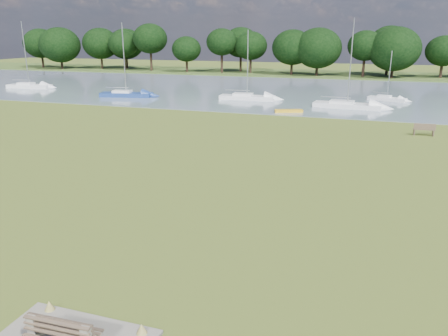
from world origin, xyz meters
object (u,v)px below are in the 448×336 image
(sailboat_6, at_px, (29,85))
(sailboat_4, at_px, (387,97))
(sailboat_0, at_px, (346,104))
(kayak, at_px, (289,111))
(sailboat_3, at_px, (126,93))
(riverbank_bench, at_px, (424,129))
(sailboat_1, at_px, (246,96))

(sailboat_6, bearing_deg, sailboat_4, -5.78)
(sailboat_0, bearing_deg, kayak, -132.90)
(sailboat_0, xyz_separation_m, sailboat_4, (4.42, 7.22, -0.07))
(sailboat_3, height_order, sailboat_6, sailboat_6)
(sailboat_0, bearing_deg, riverbank_bench, -55.77)
(kayak, height_order, sailboat_3, sailboat_3)
(sailboat_0, distance_m, sailboat_1, 12.60)
(sailboat_0, height_order, sailboat_6, sailboat_6)
(kayak, bearing_deg, sailboat_4, 30.27)
(kayak, relative_size, sailboat_4, 0.49)
(kayak, xyz_separation_m, sailboat_1, (-6.72, 7.64, 0.32))
(sailboat_3, relative_size, sailboat_4, 1.55)
(sailboat_0, bearing_deg, sailboat_6, -179.51)
(riverbank_bench, relative_size, sailboat_6, 0.17)
(sailboat_0, bearing_deg, sailboat_3, -174.96)
(sailboat_3, bearing_deg, kayak, -24.55)
(sailboat_1, xyz_separation_m, sailboat_6, (-34.83, 1.48, 0.06))
(sailboat_0, xyz_separation_m, sailboat_6, (-47.14, 4.16, 0.06))
(riverbank_bench, xyz_separation_m, sailboat_3, (-34.88, 12.63, 0.05))
(sailboat_0, height_order, sailboat_1, sailboat_0)
(riverbank_bench, height_order, sailboat_0, sailboat_0)
(sailboat_0, xyz_separation_m, sailboat_3, (-28.10, 0.25, 0.04))
(riverbank_bench, height_order, sailboat_4, sailboat_4)
(riverbank_bench, xyz_separation_m, sailboat_1, (-19.09, 15.07, 0.01))
(sailboat_4, relative_size, sailboat_6, 0.62)
(riverbank_bench, relative_size, sailboat_0, 0.18)
(riverbank_bench, distance_m, sailboat_3, 37.09)
(sailboat_4, xyz_separation_m, sailboat_6, (-51.57, -3.06, 0.13))
(kayak, relative_size, sailboat_1, 0.35)
(riverbank_bench, bearing_deg, sailboat_4, 94.70)
(sailboat_1, relative_size, sailboat_3, 0.90)
(sailboat_3, xyz_separation_m, sailboat_6, (-19.04, 3.91, 0.02))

